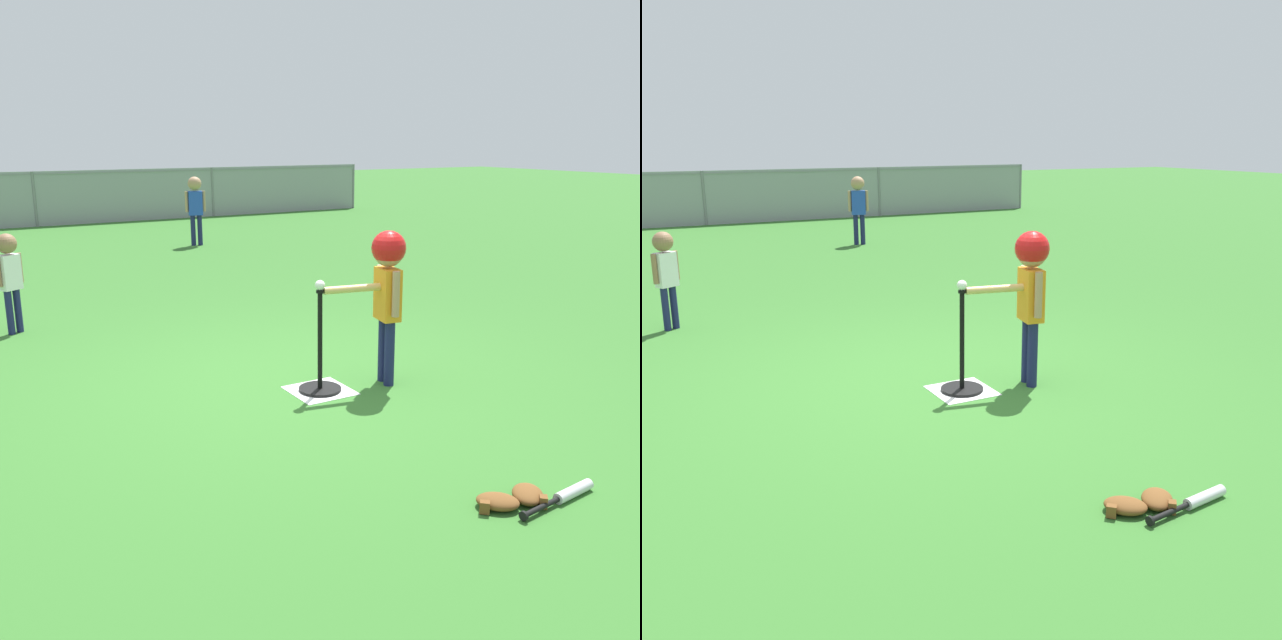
% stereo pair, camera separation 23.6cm
% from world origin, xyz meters
% --- Properties ---
extents(ground_plane, '(60.00, 60.00, 0.00)m').
position_xyz_m(ground_plane, '(0.00, 0.00, 0.00)').
color(ground_plane, '#336B28').
extents(home_plate, '(0.44, 0.44, 0.01)m').
position_xyz_m(home_plate, '(0.15, -0.27, 0.00)').
color(home_plate, white).
rests_on(home_plate, ground_plane).
extents(batting_tee, '(0.32, 0.32, 0.77)m').
position_xyz_m(batting_tee, '(0.15, -0.27, 0.13)').
color(batting_tee, black).
rests_on(batting_tee, ground_plane).
extents(baseball_on_tee, '(0.07, 0.07, 0.07)m').
position_xyz_m(baseball_on_tee, '(0.15, -0.27, 0.81)').
color(baseball_on_tee, white).
rests_on(baseball_on_tee, batting_tee).
extents(batter_child, '(0.64, 0.33, 1.18)m').
position_xyz_m(batter_child, '(0.68, -0.37, 0.84)').
color(batter_child, '#191E4C').
rests_on(batter_child, ground_plane).
extents(fielder_deep_right, '(0.25, 0.20, 0.97)m').
position_xyz_m(fielder_deep_right, '(-1.58, 2.60, 0.62)').
color(fielder_deep_right, '#191E4C').
rests_on(fielder_deep_right, ground_plane).
extents(fielder_deep_left, '(0.34, 0.24, 1.19)m').
position_xyz_m(fielder_deep_left, '(1.98, 7.11, 0.76)').
color(fielder_deep_left, '#191E4C').
rests_on(fielder_deep_left, ground_plane).
extents(spare_bat_silver, '(0.57, 0.12, 0.06)m').
position_xyz_m(spare_bat_silver, '(0.44, -2.34, 0.03)').
color(spare_bat_silver, silver).
rests_on(spare_bat_silver, ground_plane).
extents(glove_by_plate, '(0.27, 0.27, 0.07)m').
position_xyz_m(glove_by_plate, '(0.07, -2.21, 0.04)').
color(glove_by_plate, brown).
rests_on(glove_by_plate, ground_plane).
extents(glove_near_bats, '(0.27, 0.27, 0.07)m').
position_xyz_m(glove_near_bats, '(0.26, -2.24, 0.04)').
color(glove_near_bats, brown).
rests_on(glove_near_bats, ground_plane).
extents(outfield_fence, '(16.06, 0.06, 1.15)m').
position_xyz_m(outfield_fence, '(0.00, 11.34, 0.62)').
color(outfield_fence, slate).
rests_on(outfield_fence, ground_plane).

